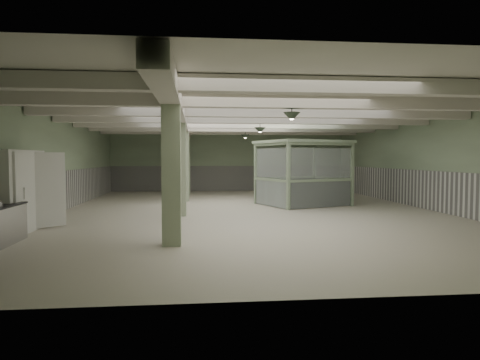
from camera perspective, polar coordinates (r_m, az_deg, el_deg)
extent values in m
plane|color=silver|center=(16.05, 1.15, -4.17)|extent=(20.00, 20.00, 0.00)
cube|color=silver|center=(16.00, 1.16, 8.73)|extent=(14.00, 20.00, 0.02)
cube|color=#9DB591|center=(25.88, -1.53, 2.55)|extent=(14.00, 0.02, 3.60)
cube|color=#9DB591|center=(6.12, 12.58, 1.03)|extent=(14.00, 0.02, 3.60)
cube|color=#9DB591|center=(16.60, -23.61, 2.05)|extent=(0.02, 20.00, 3.60)
cube|color=#9DB591|center=(18.15, 23.68, 2.11)|extent=(0.02, 20.00, 3.60)
cube|color=silver|center=(16.64, -23.45, -1.57)|extent=(0.05, 19.90, 1.50)
cube|color=silver|center=(18.18, 23.54, -1.20)|extent=(0.05, 19.90, 1.50)
cube|color=silver|center=(25.88, -1.52, 0.22)|extent=(13.90, 0.05, 1.50)
cube|color=silver|center=(15.87, -7.92, 7.95)|extent=(0.45, 19.90, 0.40)
cube|color=silver|center=(8.64, 7.35, 12.42)|extent=(13.90, 0.35, 0.32)
cube|color=silver|center=(11.06, 4.36, 10.35)|extent=(13.90, 0.35, 0.32)
cube|color=silver|center=(13.52, 2.46, 9.02)|extent=(13.90, 0.35, 0.32)
cube|color=silver|center=(15.98, 1.16, 8.09)|extent=(13.90, 0.35, 0.32)
cube|color=silver|center=(18.46, 0.22, 7.40)|extent=(13.90, 0.35, 0.32)
cube|color=silver|center=(20.94, -0.51, 6.88)|extent=(13.90, 0.35, 0.32)
cube|color=silver|center=(23.43, -1.07, 6.47)|extent=(13.90, 0.35, 0.32)
cube|color=#A3B491|center=(9.82, -9.14, 1.78)|extent=(0.42, 0.42, 3.60)
cube|color=#A3B491|center=(14.82, -8.02, 2.19)|extent=(0.42, 0.42, 3.60)
cube|color=#A3B491|center=(19.81, -7.46, 2.39)|extent=(0.42, 0.42, 3.60)
cube|color=#A3B491|center=(23.81, -7.18, 2.49)|extent=(0.42, 0.42, 3.60)
cone|color=#2F3C2D|center=(11.12, 6.91, 8.38)|extent=(0.44, 0.44, 0.22)
cone|color=#2F3C2D|center=(16.52, 2.68, 6.63)|extent=(0.44, 0.44, 0.22)
cone|color=#2F3C2D|center=(21.47, 0.71, 5.80)|extent=(0.44, 0.44, 0.22)
cube|color=white|center=(12.74, -27.54, -1.39)|extent=(0.60, 2.41, 2.21)
cube|color=white|center=(12.11, -27.05, -1.59)|extent=(0.06, 0.90, 2.11)
cube|color=white|center=(13.20, -24.67, -1.18)|extent=(0.72, 0.64, 2.11)
cube|color=silver|center=(12.10, -26.87, -1.59)|extent=(0.02, 0.05, 0.30)
cube|color=silver|center=(13.13, -25.14, -1.22)|extent=(0.02, 0.05, 0.30)
cube|color=#8DA282|center=(16.37, 6.46, 0.52)|extent=(0.15, 0.15, 2.60)
cube|color=#8DA282|center=(18.61, 2.11, 0.83)|extent=(0.15, 0.15, 2.60)
cube|color=#8DA282|center=(18.25, 14.71, 0.69)|extent=(0.15, 0.15, 2.60)
cube|color=#8DA282|center=(20.28, 9.88, 0.97)|extent=(0.15, 0.15, 2.60)
cube|color=#8DA282|center=(18.31, 8.39, 5.02)|extent=(4.15, 3.85, 0.12)
cube|color=silver|center=(17.31, 10.79, -1.87)|extent=(2.75, 1.08, 1.05)
cube|color=silver|center=(17.25, 10.83, 2.21)|extent=(2.75, 1.08, 1.22)
cube|color=silver|center=(19.44, 6.15, -1.30)|extent=(2.75, 1.08, 1.05)
cube|color=silver|center=(19.39, 6.17, 2.32)|extent=(2.75, 1.08, 1.22)
cube|color=silver|center=(17.52, 4.14, -1.76)|extent=(0.90, 2.27, 1.05)
cube|color=silver|center=(17.46, 4.15, 2.26)|extent=(0.90, 2.27, 1.22)
cube|color=silver|center=(19.29, 12.15, -1.39)|extent=(0.90, 2.27, 1.05)
cube|color=silver|center=(19.24, 12.19, 2.27)|extent=(0.90, 2.27, 1.22)
cube|color=#585849|center=(19.11, 14.02, -1.03)|extent=(0.46, 0.65, 1.38)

